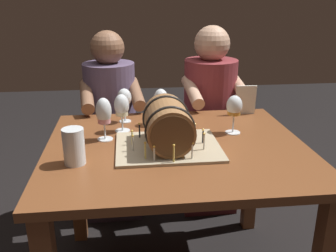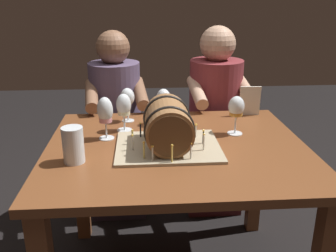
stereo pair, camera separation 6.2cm
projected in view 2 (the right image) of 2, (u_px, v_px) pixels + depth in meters
The scene contains 11 objects.
dining_table at pixel (177, 169), 1.67m from camera, with size 1.13×0.95×0.74m.
barrel_cake at pixel (168, 127), 1.57m from camera, with size 0.44×0.36×0.21m.
wine_glass_red at pixel (163, 101), 1.86m from camera, with size 0.07×0.07×0.18m.
wine_glass_empty at pixel (127, 98), 1.90m from camera, with size 0.07×0.07×0.17m.
wine_glass_amber at pixel (236, 108), 1.72m from camera, with size 0.07×0.07×0.18m.
wine_glass_white at pixel (124, 107), 1.77m from camera, with size 0.07×0.07×0.18m.
wine_glass_rose at pixel (105, 112), 1.67m from camera, with size 0.07×0.07×0.19m.
beer_pint at pixel (73, 146), 1.45m from camera, with size 0.08×0.08×0.14m.
menu_card at pixel (250, 101), 2.01m from camera, with size 0.11×0.01×0.16m, color silver.
person_seated_left at pixel (117, 135), 2.35m from camera, with size 0.38×0.48×1.16m.
person_seated_right at pixel (214, 129), 2.39m from camera, with size 0.38×0.47×1.18m.
Camera 2 is at (-0.15, -1.50, 1.37)m, focal length 40.22 mm.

